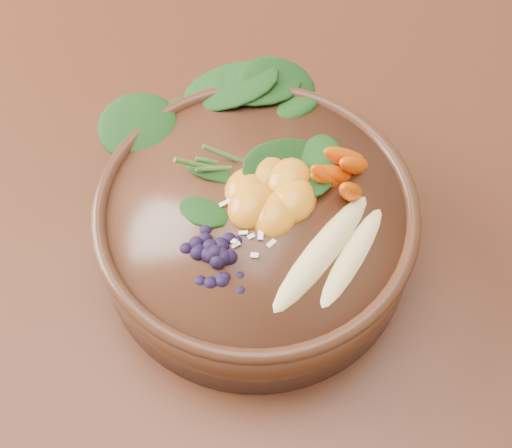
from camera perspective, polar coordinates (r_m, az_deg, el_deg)
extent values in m
plane|color=#381E0F|center=(1.45, -7.20, -10.83)|extent=(4.00, 4.00, 0.00)
cube|color=#4B2515|center=(0.82, -12.74, 7.59)|extent=(1.60, 0.90, 0.04)
cylinder|color=#452416|center=(0.65, 0.00, -0.46)|extent=(0.33, 0.33, 0.08)
ellipsoid|color=#E0CC84|center=(0.59, 7.82, -2.04)|extent=(0.03, 0.15, 0.02)
ellipsoid|color=#E0CC84|center=(0.58, 5.40, -1.49)|extent=(0.05, 0.15, 0.02)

